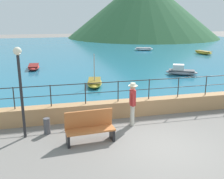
% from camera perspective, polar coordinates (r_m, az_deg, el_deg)
% --- Properties ---
extents(ground_plane, '(120.00, 120.00, 0.00)m').
position_cam_1_polar(ground_plane, '(9.31, 10.83, -12.19)').
color(ground_plane, slate).
extents(promenade_wall, '(20.00, 0.56, 0.70)m').
position_cam_1_polar(promenade_wall, '(11.90, 4.58, -3.85)').
color(promenade_wall, tan).
rests_on(promenade_wall, ground).
extents(railing, '(18.44, 0.04, 0.90)m').
position_cam_1_polar(railing, '(11.62, 4.69, 0.62)').
color(railing, '#282623').
rests_on(railing, promenade_wall).
extents(lake_water, '(64.00, 44.32, 0.06)m').
position_cam_1_polar(lake_water, '(33.75, -7.63, 8.13)').
color(lake_water, '#236B89').
rests_on(lake_water, ground).
extents(hill_main, '(30.17, 30.17, 11.87)m').
position_cam_1_polar(hill_main, '(55.96, 6.63, 17.10)').
color(hill_main, '#285633').
rests_on(hill_main, ground).
extents(bench_main, '(1.73, 0.67, 1.13)m').
position_cam_1_polar(bench_main, '(9.40, -4.78, -7.88)').
color(bench_main, '#B76633').
rests_on(bench_main, ground).
extents(person_walking, '(0.38, 0.56, 1.75)m').
position_cam_1_polar(person_walking, '(10.65, 4.41, -2.62)').
color(person_walking, beige).
rests_on(person_walking, ground).
extents(lamp_post, '(0.28, 0.28, 3.28)m').
position_cam_1_polar(lamp_post, '(9.71, -19.07, 2.21)').
color(lamp_post, '#232326').
rests_on(lamp_post, ground).
extents(bollard, '(0.24, 0.24, 0.61)m').
position_cam_1_polar(bollard, '(10.34, -13.72, -7.58)').
color(bollard, '#4C4C51').
rests_on(bollard, ground).
extents(boat_0, '(2.45, 1.45, 0.36)m').
position_cam_1_polar(boat_0, '(34.07, 6.77, 8.61)').
color(boat_0, white).
rests_on(boat_0, lake_water).
extents(boat_1, '(1.54, 2.46, 0.36)m').
position_cam_1_polar(boat_1, '(32.29, 18.93, 7.51)').
color(boat_1, gold).
rests_on(boat_1, lake_water).
extents(boat_2, '(0.96, 2.32, 0.36)m').
position_cam_1_polar(boat_2, '(22.72, -16.40, 4.66)').
color(boat_2, red).
rests_on(boat_2, lake_water).
extents(boat_3, '(2.45, 1.87, 0.76)m').
position_cam_1_polar(boat_3, '(20.38, 14.51, 3.81)').
color(boat_3, gray).
rests_on(boat_3, lake_water).
extents(boat_5, '(1.33, 2.43, 2.01)m').
position_cam_1_polar(boat_5, '(16.66, -3.76, 1.50)').
color(boat_5, gold).
rests_on(boat_5, lake_water).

